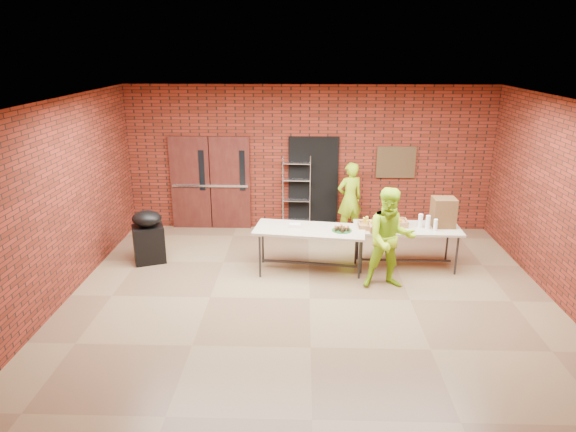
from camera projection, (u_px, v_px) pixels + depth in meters
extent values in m
cube|color=brown|center=(310.00, 300.00, 8.48)|extent=(8.00, 7.00, 0.04)
cube|color=silver|center=(313.00, 100.00, 7.46)|extent=(8.00, 7.00, 0.04)
cube|color=maroon|center=(309.00, 159.00, 11.31)|extent=(8.00, 0.04, 3.20)
cube|color=maroon|center=(316.00, 322.00, 4.63)|extent=(8.00, 0.04, 3.20)
cube|color=maroon|center=(56.00, 204.00, 8.08)|extent=(0.04, 7.00, 3.20)
cube|color=maroon|center=(573.00, 209.00, 7.85)|extent=(0.04, 7.00, 3.20)
cube|color=#4C1F15|center=(190.00, 183.00, 11.48)|extent=(0.88, 0.08, 2.10)
cube|color=#4C1F15|center=(230.00, 183.00, 11.45)|extent=(0.88, 0.08, 2.10)
cube|color=black|center=(202.00, 170.00, 11.33)|extent=(0.12, 0.02, 0.90)
cube|color=black|center=(242.00, 171.00, 11.30)|extent=(0.12, 0.02, 0.90)
cube|color=silver|center=(210.00, 186.00, 11.43)|extent=(1.70, 0.04, 0.05)
cube|color=black|center=(313.00, 184.00, 11.42)|extent=(1.10, 0.06, 2.10)
cube|color=#46361C|center=(396.00, 162.00, 11.20)|extent=(0.85, 0.04, 0.70)
cube|color=tan|center=(310.00, 230.00, 9.30)|extent=(2.09, 1.09, 0.04)
cube|color=#2F2E34|center=(309.00, 263.00, 9.51)|extent=(1.76, 0.28, 0.03)
cylinder|color=#2F2E34|center=(263.00, 243.00, 9.78)|extent=(0.04, 0.04, 0.78)
cylinder|color=#2F2E34|center=(356.00, 244.00, 9.72)|extent=(0.04, 0.04, 0.78)
cylinder|color=#2F2E34|center=(260.00, 257.00, 9.14)|extent=(0.04, 0.04, 0.78)
cylinder|color=#2F2E34|center=(360.00, 258.00, 9.09)|extent=(0.04, 0.04, 0.78)
cube|color=tan|center=(407.00, 228.00, 9.46)|extent=(1.94, 0.84, 0.04)
cube|color=#2F2E34|center=(405.00, 260.00, 9.66)|extent=(1.72, 0.07, 0.03)
cylinder|color=#2F2E34|center=(358.00, 241.00, 9.92)|extent=(0.04, 0.04, 0.75)
cylinder|color=#2F2E34|center=(447.00, 242.00, 9.87)|extent=(0.04, 0.04, 0.75)
cylinder|color=#2F2E34|center=(361.00, 254.00, 9.31)|extent=(0.04, 0.04, 0.75)
cylinder|color=#2F2E34|center=(457.00, 255.00, 9.26)|extent=(0.04, 0.04, 0.75)
cube|color=#AC7345|center=(369.00, 227.00, 9.38)|extent=(0.40, 0.31, 0.06)
cube|color=#AC7345|center=(395.00, 224.00, 9.53)|extent=(0.44, 0.34, 0.07)
cube|color=#AC7345|center=(382.00, 229.00, 9.27)|extent=(0.47, 0.36, 0.07)
cylinder|color=#165421|center=(342.00, 230.00, 9.19)|extent=(0.36, 0.36, 0.01)
cube|color=white|center=(295.00, 226.00, 9.35)|extent=(0.20, 0.13, 0.07)
cube|color=brown|center=(443.00, 212.00, 9.42)|extent=(0.41, 0.37, 0.54)
cylinder|color=white|center=(428.00, 222.00, 9.33)|extent=(0.08, 0.08, 0.25)
cylinder|color=white|center=(435.00, 225.00, 9.23)|extent=(0.07, 0.07, 0.22)
cylinder|color=white|center=(420.00, 221.00, 9.42)|extent=(0.08, 0.08, 0.25)
cube|color=black|center=(149.00, 244.00, 9.83)|extent=(0.70, 0.64, 0.72)
ellipsoid|color=black|center=(147.00, 219.00, 9.67)|extent=(0.69, 0.64, 0.31)
imported|color=#9BD217|center=(350.00, 199.00, 11.13)|extent=(0.69, 0.58, 1.62)
imported|color=#9BD217|center=(390.00, 239.00, 8.63)|extent=(0.90, 0.72, 1.76)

